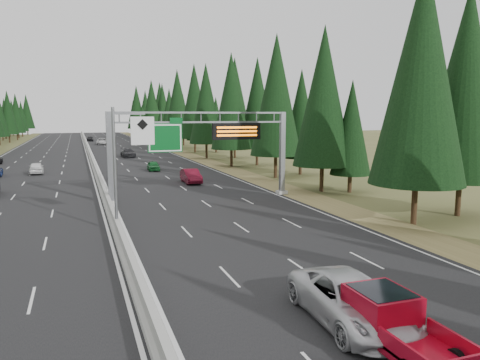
# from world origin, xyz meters

# --- Properties ---
(road) EXTENTS (32.00, 260.00, 0.08)m
(road) POSITION_xyz_m (0.00, 80.00, 0.04)
(road) COLOR black
(road) RESTS_ON ground
(shoulder_right) EXTENTS (3.60, 260.00, 0.06)m
(shoulder_right) POSITION_xyz_m (17.80, 80.00, 0.03)
(shoulder_right) COLOR olive
(shoulder_right) RESTS_ON ground
(median_barrier) EXTENTS (0.70, 260.00, 0.85)m
(median_barrier) POSITION_xyz_m (0.00, 80.00, 0.41)
(median_barrier) COLOR gray
(median_barrier) RESTS_ON road
(sign_gantry) EXTENTS (16.75, 0.98, 7.80)m
(sign_gantry) POSITION_xyz_m (8.92, 34.88, 5.27)
(sign_gantry) COLOR slate
(sign_gantry) RESTS_ON road
(hov_sign_pole) EXTENTS (2.80, 0.50, 8.00)m
(hov_sign_pole) POSITION_xyz_m (0.58, 24.97, 4.72)
(hov_sign_pole) COLOR slate
(hov_sign_pole) RESTS_ON road
(tree_row_right) EXTENTS (11.89, 241.75, 18.97)m
(tree_row_right) POSITION_xyz_m (21.88, 68.05, 9.58)
(tree_row_right) COLOR black
(tree_row_right) RESTS_ON ground
(silver_minivan) EXTENTS (3.10, 6.25, 1.70)m
(silver_minivan) POSITION_xyz_m (6.92, 8.35, 0.93)
(silver_minivan) COLOR silver
(silver_minivan) RESTS_ON road
(red_pickup) EXTENTS (1.93, 5.39, 1.76)m
(red_pickup) POSITION_xyz_m (7.10, 6.44, 1.05)
(red_pickup) COLOR black
(red_pickup) RESTS_ON road
(car_ahead_green) EXTENTS (1.75, 3.91, 1.30)m
(car_ahead_green) POSITION_xyz_m (7.53, 58.27, 0.73)
(car_ahead_green) COLOR #145B25
(car_ahead_green) RESTS_ON road
(car_ahead_dkred) EXTENTS (1.70, 4.73, 1.55)m
(car_ahead_dkred) POSITION_xyz_m (9.64, 45.00, 0.86)
(car_ahead_dkred) COLOR maroon
(car_ahead_dkred) RESTS_ON road
(car_ahead_dkgrey) EXTENTS (2.45, 5.42, 1.54)m
(car_ahead_dkgrey) POSITION_xyz_m (6.43, 80.58, 0.85)
(car_ahead_dkgrey) COLOR black
(car_ahead_dkgrey) RESTS_ON road
(car_ahead_white) EXTENTS (3.05, 6.03, 1.64)m
(car_ahead_white) POSITION_xyz_m (3.97, 120.52, 0.90)
(car_ahead_white) COLOR silver
(car_ahead_white) RESTS_ON road
(car_ahead_far) EXTENTS (1.99, 4.36, 1.45)m
(car_ahead_far) POSITION_xyz_m (1.50, 138.31, 0.81)
(car_ahead_far) COLOR black
(car_ahead_far) RESTS_ON road
(car_onc_white) EXTENTS (2.02, 4.48, 1.49)m
(car_onc_white) POSITION_xyz_m (-7.32, 59.73, 0.83)
(car_onc_white) COLOR white
(car_onc_white) RESTS_ON road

